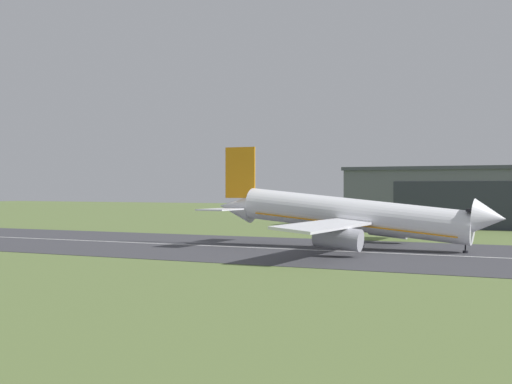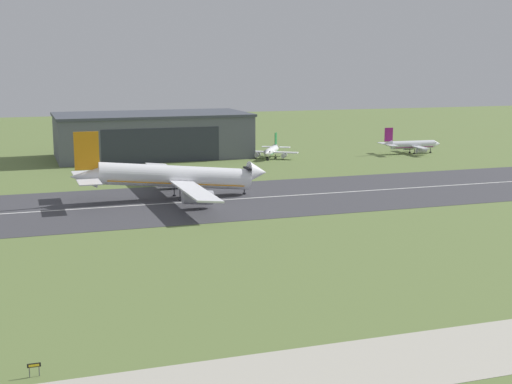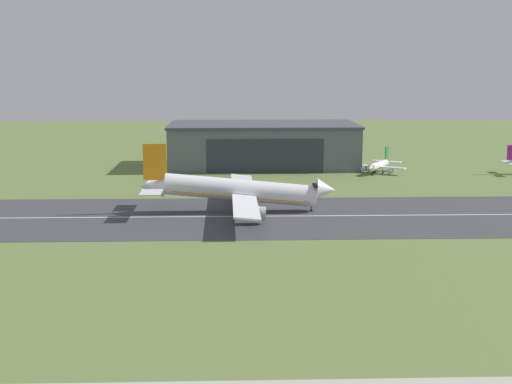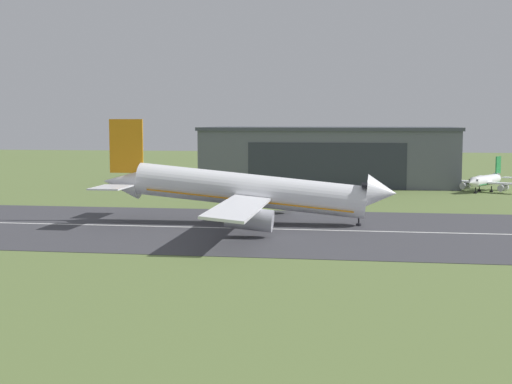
% 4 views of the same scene
% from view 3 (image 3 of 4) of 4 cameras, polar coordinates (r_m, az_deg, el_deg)
% --- Properties ---
extents(ground_plane, '(715.47, 715.47, 0.00)m').
position_cam_3_polar(ground_plane, '(118.21, -4.47, -8.22)').
color(ground_plane, olive).
extents(runway_strip, '(475.47, 48.32, 0.06)m').
position_cam_3_polar(runway_strip, '(176.34, -3.63, -1.98)').
color(runway_strip, '#3D3D42').
rests_on(runway_strip, ground_plane).
extents(runway_centreline, '(427.92, 0.70, 0.01)m').
position_cam_3_polar(runway_centreline, '(176.34, -3.63, -1.97)').
color(runway_centreline, silver).
rests_on(runway_centreline, runway_strip).
extents(hangar_building, '(68.26, 35.26, 15.69)m').
position_cam_3_polar(hangar_building, '(261.44, 0.56, 3.80)').
color(hangar_building, slate).
rests_on(hangar_building, ground_plane).
extents(airplane_landing, '(50.30, 60.12, 17.61)m').
position_cam_3_polar(airplane_landing, '(180.45, -1.35, 0.10)').
color(airplane_landing, white).
rests_on(airplane_landing, ground_plane).
extents(airplane_parked_centre, '(18.36, 19.03, 8.44)m').
position_cam_3_polar(airplane_parked_centre, '(248.84, 9.80, 2.11)').
color(airplane_parked_centre, white).
rests_on(airplane_parked_centre, ground_plane).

